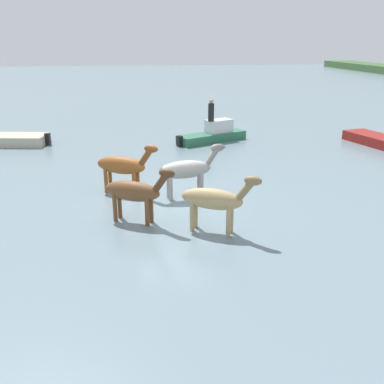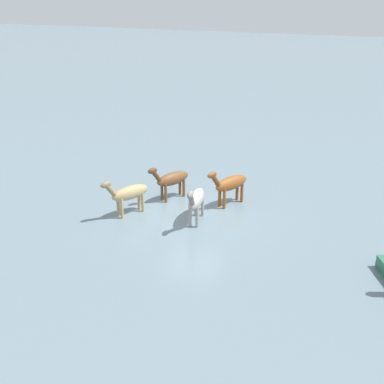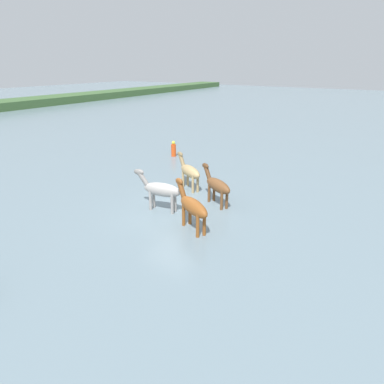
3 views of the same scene
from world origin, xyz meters
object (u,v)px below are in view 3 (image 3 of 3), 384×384
at_px(horse_gray_outer, 161,190).
at_px(horse_mid_herd, 189,171).
at_px(horse_chestnut_trailing, 217,185).
at_px(buoy_channel_marker, 174,149).
at_px(horse_dark_mare, 193,206).

relative_size(horse_gray_outer, horse_mid_herd, 1.08).
bearing_deg(horse_mid_herd, horse_chestnut_trailing, -176.78).
bearing_deg(horse_gray_outer, buoy_channel_marker, -67.04).
height_order(horse_gray_outer, buoy_channel_marker, horse_gray_outer).
relative_size(horse_mid_herd, buoy_channel_marker, 1.97).
bearing_deg(horse_chestnut_trailing, horse_mid_herd, 2.76).
relative_size(horse_chestnut_trailing, horse_mid_herd, 0.99).
xyz_separation_m(horse_gray_outer, horse_dark_mare, (-0.76, -2.24, 0.01)).
xyz_separation_m(horse_gray_outer, horse_chestnut_trailing, (1.99, -1.85, -0.04)).
distance_m(horse_gray_outer, horse_mid_herd, 3.06).
bearing_deg(horse_dark_mare, horse_mid_herd, -28.15).
relative_size(horse_dark_mare, buoy_channel_marker, 2.05).
bearing_deg(horse_gray_outer, horse_dark_mare, 151.64).
relative_size(horse_chestnut_trailing, horse_dark_mare, 0.95).
height_order(horse_chestnut_trailing, horse_mid_herd, horse_mid_herd).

